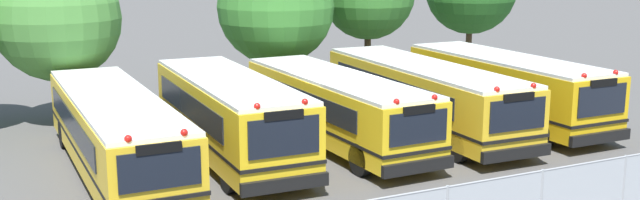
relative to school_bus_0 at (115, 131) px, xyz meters
The scene contains 8 objects.
ground_plane 7.53m from the school_bus_0, ahead, with size 160.00×160.00×0.00m, color #514F4C.
school_bus_0 is the anchor object (origin of this frame).
school_bus_1 3.61m from the school_bus_0, ahead, with size 2.72×9.67×2.75m.
school_bus_2 7.42m from the school_bus_0, ahead, with size 2.65×10.05×2.54m.
school_bus_3 11.13m from the school_bus_0, ahead, with size 2.82×10.84×2.62m.
school_bus_4 14.72m from the school_bus_0, ahead, with size 2.62×9.67×2.71m.
tree_1 8.03m from the school_bus_0, 95.19° to the left, with size 4.74×4.74×6.41m.
tree_2 11.80m from the school_bus_0, 41.85° to the left, with size 5.03×5.03×6.68m.
Camera 1 is at (-11.22, -21.81, 6.69)m, focal length 41.24 mm.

